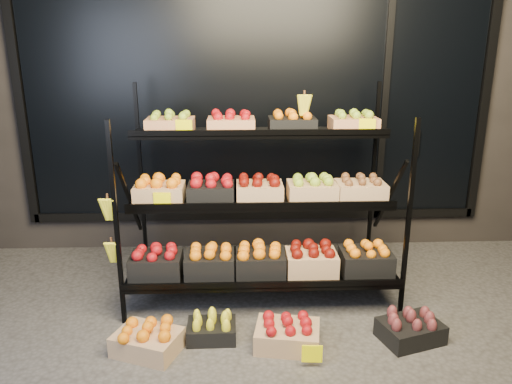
{
  "coord_description": "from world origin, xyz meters",
  "views": [
    {
      "loc": [
        -0.18,
        -3.09,
        1.99
      ],
      "look_at": [
        -0.04,
        0.55,
        0.88
      ],
      "focal_mm": 35.0,
      "sensor_mm": 36.0,
      "label": 1
    }
  ],
  "objects_px": {
    "floor_crate_left": "(147,339)",
    "floor_crate_midleft": "(212,328)",
    "floor_crate_midright": "(287,333)",
    "display_rack": "(260,202)"
  },
  "relations": [
    {
      "from": "floor_crate_left",
      "to": "floor_crate_midleft",
      "type": "height_order",
      "value": "floor_crate_left"
    },
    {
      "from": "floor_crate_left",
      "to": "floor_crate_midright",
      "type": "bearing_deg",
      "value": 23.57
    },
    {
      "from": "floor_crate_left",
      "to": "display_rack",
      "type": "bearing_deg",
      "value": 66.96
    },
    {
      "from": "display_rack",
      "to": "floor_crate_left",
      "type": "height_order",
      "value": "display_rack"
    },
    {
      "from": "display_rack",
      "to": "floor_crate_midleft",
      "type": "bearing_deg",
      "value": -119.18
    },
    {
      "from": "display_rack",
      "to": "floor_crate_midright",
      "type": "relative_size",
      "value": 4.62
    },
    {
      "from": "display_rack",
      "to": "floor_crate_midleft",
      "type": "relative_size",
      "value": 6.46
    },
    {
      "from": "floor_crate_midleft",
      "to": "floor_crate_midright",
      "type": "relative_size",
      "value": 0.72
    },
    {
      "from": "floor_crate_midright",
      "to": "floor_crate_left",
      "type": "bearing_deg",
      "value": -168.23
    },
    {
      "from": "display_rack",
      "to": "floor_crate_left",
      "type": "relative_size",
      "value": 4.39
    }
  ]
}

